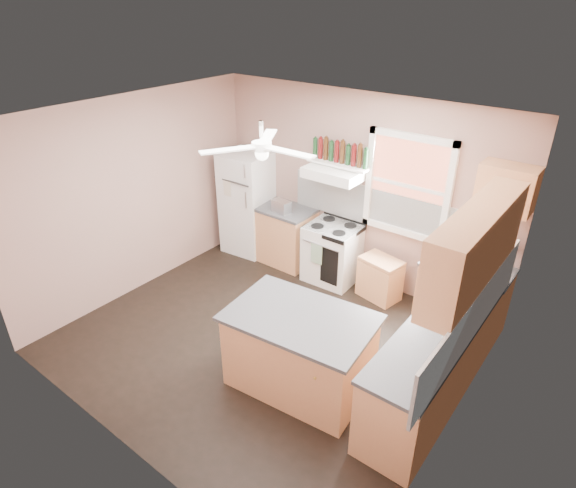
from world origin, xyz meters
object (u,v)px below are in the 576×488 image
Objects in this scene: toaster at (281,206)px; cart at (380,280)px; stove at (333,253)px; refrigerator at (248,203)px; island at (300,352)px.

toaster is 0.51× the size of cart.
stove reaches higher than cart.
refrigerator is 2.45m from cart.
toaster is at bearing 126.72° from island.
island is (1.75, -1.91, -0.56)m from toaster.
stove is 1.57× the size of cart.
toaster is 1.79m from cart.
stove and island have the same top height.
stove is 0.61× the size of island.
refrigerator is 1.16× the size of island.
refrigerator reaches higher than island.
toaster is 0.33× the size of stove.
island is at bearing -38.97° from toaster.
refrigerator is 5.83× the size of toaster.
cart is 2.04m from island.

